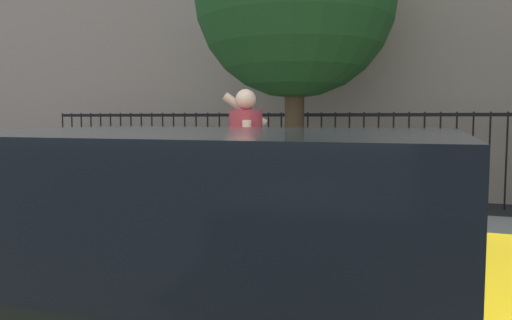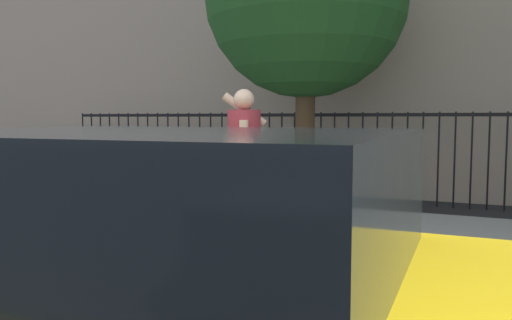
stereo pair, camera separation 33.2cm
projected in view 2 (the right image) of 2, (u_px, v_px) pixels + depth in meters
The scene contains 5 objects.
ground_plane at pixel (144, 315), 3.89m from camera, with size 60.00×60.00×0.00m, color black.
sidewalk at pixel (259, 241), 5.89m from camera, with size 28.00×4.40×0.15m, color gray.
iron_fence at pixel (341, 144), 9.18m from camera, with size 12.03×0.04×1.60m.
taxi_yellow at pixel (187, 312), 2.10m from camera, with size 4.23×1.92×1.45m.
pedestrian_on_phone at pixel (244, 157), 5.21m from camera, with size 0.56×0.72×1.64m.
Camera 2 is at (2.32, -3.11, 1.50)m, focal length 35.77 mm.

